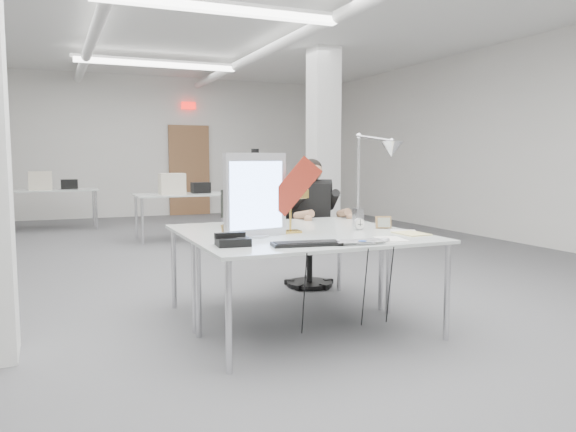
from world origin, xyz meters
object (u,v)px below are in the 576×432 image
at_px(seated_person, 312,202).
at_px(desk_phone, 233,242).
at_px(desk_main, 322,241).
at_px(monitor, 255,195).
at_px(architect_lamp, 372,171).
at_px(laptop, 362,243).
at_px(office_chair, 310,242).
at_px(beige_monitor, 245,205).
at_px(bankers_lamp, 290,214).

height_order(seated_person, desk_phone, seated_person).
bearing_deg(seated_person, desk_main, -92.89).
height_order(monitor, desk_phone, monitor).
bearing_deg(monitor, seated_person, 39.53).
relative_size(desk_main, architect_lamp, 1.89).
bearing_deg(laptop, desk_phone, 165.65).
height_order(office_chair, monitor, monitor).
distance_m(seated_person, beige_monitor, 1.03).
distance_m(desk_main, laptop, 0.39).
bearing_deg(bankers_lamp, beige_monitor, 86.54).
bearing_deg(beige_monitor, bankers_lamp, -58.12).
bearing_deg(office_chair, seated_person, -70.09).
relative_size(desk_phone, architect_lamp, 0.23).
height_order(laptop, beige_monitor, beige_monitor).
distance_m(laptop, architect_lamp, 1.36).
bearing_deg(desk_phone, office_chair, 56.42).
height_order(bankers_lamp, desk_phone, bankers_lamp).
height_order(desk_phone, beige_monitor, beige_monitor).
bearing_deg(monitor, office_chair, 40.66).
xyz_separation_m(desk_main, bankers_lamp, (-0.08, 0.42, 0.16)).
bearing_deg(desk_main, architect_lamp, 39.37).
height_order(laptop, bankers_lamp, bankers_lamp).
height_order(seated_person, laptop, seated_person).
xyz_separation_m(desk_main, monitor, (-0.41, 0.31, 0.33)).
bearing_deg(office_chair, desk_main, -92.24).
relative_size(seated_person, bankers_lamp, 2.95).
relative_size(seated_person, laptop, 2.52).
bearing_deg(office_chair, architect_lamp, -57.25).
relative_size(laptop, bankers_lamp, 1.17).
height_order(desk_main, laptop, laptop).
xyz_separation_m(monitor, beige_monitor, (0.16, 0.72, -0.14)).
bearing_deg(desk_phone, desk_main, 8.45).
xyz_separation_m(desk_phone, beige_monitor, (0.45, 1.06, 0.15)).
xyz_separation_m(seated_person, architect_lamp, (0.20, -0.84, 0.33)).
relative_size(desk_phone, beige_monitor, 0.59).
height_order(desk_main, architect_lamp, architect_lamp).
bearing_deg(desk_main, seated_person, 67.19).
bearing_deg(desk_main, laptop, -70.30).
distance_m(desk_main, seated_person, 1.68).
bearing_deg(bankers_lamp, seated_person, 37.68).
bearing_deg(laptop, desk_main, 117.36).
bearing_deg(seated_person, laptop, -85.32).
relative_size(office_chair, seated_person, 1.07).
height_order(desk_main, beige_monitor, beige_monitor).
xyz_separation_m(bankers_lamp, beige_monitor, (-0.17, 0.61, 0.03)).
distance_m(laptop, beige_monitor, 1.45).
xyz_separation_m(bankers_lamp, desk_phone, (-0.62, -0.45, -0.12)).
relative_size(desk_main, laptop, 5.07).
xyz_separation_m(desk_main, laptop, (0.13, -0.36, 0.03)).
distance_m(monitor, bankers_lamp, 0.39).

